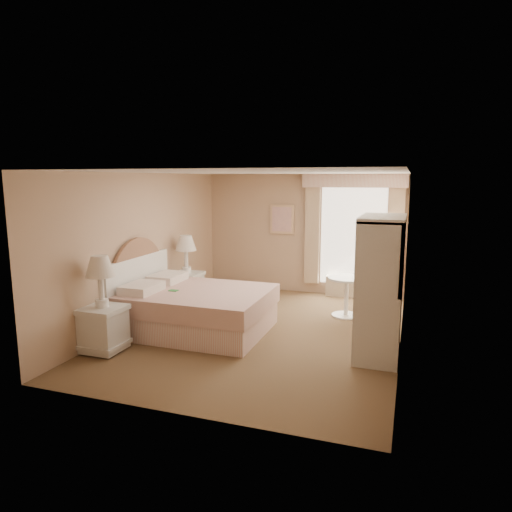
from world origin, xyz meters
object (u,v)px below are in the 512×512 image
at_px(bed, 190,307).
at_px(round_table, 347,290).
at_px(nightstand_far, 187,280).
at_px(cafe_chair, 369,293).
at_px(armoire, 380,298).
at_px(nightstand_near, 103,317).

distance_m(bed, round_table, 2.75).
bearing_deg(nightstand_far, cafe_chair, 0.71).
relative_size(nightstand_far, armoire, 0.69).
xyz_separation_m(nightstand_near, cafe_chair, (3.40, 2.55, 0.01)).
bearing_deg(cafe_chair, nightstand_near, -164.55).
relative_size(nightstand_near, armoire, 0.70).
relative_size(nightstand_near, nightstand_far, 1.01).
bearing_deg(nightstand_near, cafe_chair, 36.92).
bearing_deg(nightstand_far, bed, -60.44).
relative_size(bed, round_table, 3.19).
height_order(cafe_chair, armoire, armoire).
height_order(round_table, cafe_chair, cafe_chair).
xyz_separation_m(bed, round_table, (2.26, 1.55, 0.09)).
distance_m(nightstand_near, cafe_chair, 4.25).
height_order(nightstand_near, cafe_chair, nightstand_near).
xyz_separation_m(round_table, armoire, (0.67, -1.63, 0.33)).
distance_m(nightstand_far, round_table, 3.00).
bearing_deg(nightstand_near, bed, 59.43).
bearing_deg(nightstand_far, round_table, 5.24).
relative_size(nightstand_near, cafe_chair, 1.51).
xyz_separation_m(nightstand_near, armoire, (3.65, 1.16, 0.29)).
height_order(nightstand_far, round_table, nightstand_far).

